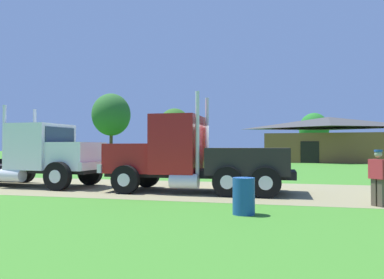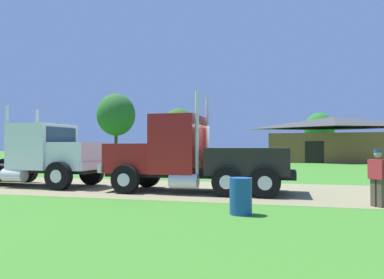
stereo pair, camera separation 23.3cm
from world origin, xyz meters
name	(u,v)px [view 1 (the left image)]	position (x,y,z in m)	size (l,w,h in m)	color
ground_plane	(225,190)	(0.00, 0.00, 0.00)	(200.00, 200.00, 0.00)	#3C7C26
dirt_track	(225,190)	(0.00, 0.00, 0.00)	(120.00, 6.50, 0.01)	#847D57
truck_foreground_white	(193,158)	(-1.06, -0.76, 1.27)	(7.07, 2.73, 3.61)	black
truck_near_left	(43,156)	(-7.69, -0.46, 1.28)	(6.87, 2.89, 3.38)	black
visitor_standing_near	(378,175)	(4.81, -2.82, 0.87)	(0.50, 0.56, 1.60)	#B22D33
steel_barrel	(244,196)	(1.25, -4.96, 0.46)	(0.55, 0.55, 0.91)	#19478C
shed_building	(328,140)	(6.86, 29.14, 2.39)	(14.12, 8.61, 4.92)	brown
tree_left	(111,115)	(-20.93, 33.02, 6.04)	(5.28, 5.28, 8.96)	#513823
tree_mid	(175,126)	(-10.56, 28.71, 4.08)	(3.89, 3.89, 6.23)	#513823
tree_right	(314,129)	(6.29, 42.05, 4.17)	(4.17, 4.17, 6.48)	#513823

